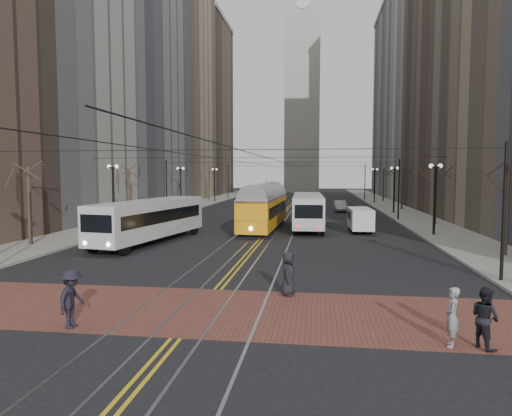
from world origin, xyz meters
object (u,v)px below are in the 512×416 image
(clock_tower, at_px, (303,54))
(pedestrian_c, at_px, (485,318))
(cargo_van, at_px, (360,220))
(pedestrian_b, at_px, (452,317))
(pedestrian_d, at_px, (72,299))
(rear_bus, at_px, (308,212))
(transit_bus, at_px, (150,222))
(sedan_grey, at_px, (363,212))
(sedan_silver, at_px, (340,206))
(pedestrian_a, at_px, (288,274))
(streetcar, at_px, (264,211))

(clock_tower, xyz_separation_m, pedestrian_c, (9.26, -108.50, -35.04))
(cargo_van, xyz_separation_m, pedestrian_b, (0.34, -26.20, -0.13))
(pedestrian_b, distance_m, pedestrian_d, 12.06)
(clock_tower, distance_m, rear_bus, 87.44)
(transit_bus, distance_m, sedan_grey, 26.59)
(sedan_grey, height_order, pedestrian_d, pedestrian_d)
(sedan_silver, relative_size, pedestrian_a, 2.40)
(rear_bus, bearing_deg, sedan_silver, 76.75)
(streetcar, distance_m, pedestrian_a, 22.62)
(sedan_grey, bearing_deg, sedan_silver, 100.82)
(rear_bus, distance_m, pedestrian_b, 28.62)
(clock_tower, relative_size, sedan_silver, 14.97)
(clock_tower, height_order, pedestrian_b, clock_tower)
(cargo_van, xyz_separation_m, pedestrian_c, (1.27, -26.20, -0.11))
(transit_bus, height_order, rear_bus, transit_bus)
(rear_bus, height_order, sedan_silver, rear_bus)
(clock_tower, bearing_deg, rear_bus, -87.56)
(rear_bus, bearing_deg, clock_tower, 90.44)
(sedan_grey, bearing_deg, transit_bus, -132.43)
(clock_tower, relative_size, sedan_grey, 14.71)
(rear_bus, xyz_separation_m, pedestrian_a, (-0.27, -23.19, -0.63))
(transit_bus, distance_m, sedan_silver, 33.01)
(sedan_grey, bearing_deg, streetcar, -133.90)
(streetcar, relative_size, sedan_silver, 3.15)
(sedan_silver, relative_size, pedestrian_c, 2.42)
(transit_bus, xyz_separation_m, sedan_silver, (15.10, 29.34, -0.84))
(pedestrian_b, bearing_deg, transit_bus, -124.14)
(clock_tower, height_order, sedan_silver, clock_tower)
(clock_tower, xyz_separation_m, cargo_van, (8.00, -82.29, -34.93))
(pedestrian_c, bearing_deg, rear_bus, -15.13)
(clock_tower, distance_m, pedestrian_d, 114.06)
(sedan_silver, xyz_separation_m, pedestrian_c, (2.03, -47.38, 0.20))
(clock_tower, xyz_separation_m, sedan_grey, (9.32, -70.17, -35.20))
(transit_bus, relative_size, pedestrian_a, 6.81)
(rear_bus, xyz_separation_m, pedestrian_d, (-7.14, -28.19, -0.57))
(cargo_van, bearing_deg, sedan_grey, 81.92)
(clock_tower, distance_m, transit_bus, 97.09)
(transit_bus, bearing_deg, pedestrian_d, -67.41)
(pedestrian_a, bearing_deg, pedestrian_d, 131.86)
(sedan_grey, xyz_separation_m, pedestrian_d, (-13.05, -38.32, 0.22))
(sedan_grey, xyz_separation_m, pedestrian_b, (-0.99, -38.32, 0.14))
(pedestrian_a, bearing_deg, cargo_van, -7.06)
(cargo_van, distance_m, sedan_grey, 12.19)
(sedan_grey, relative_size, pedestrian_a, 2.44)
(sedan_silver, bearing_deg, pedestrian_d, -105.71)
(pedestrian_b, bearing_deg, pedestrian_d, -76.04)
(streetcar, xyz_separation_m, pedestrian_c, (9.76, -27.31, -0.71))
(clock_tower, bearing_deg, pedestrian_c, -85.12)
(pedestrian_c, bearing_deg, sedan_silver, -24.40)
(transit_bus, relative_size, streetcar, 0.90)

